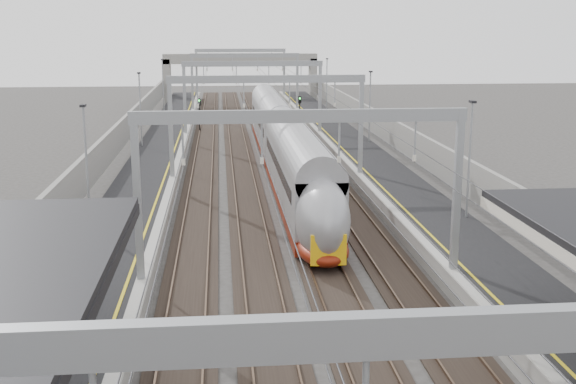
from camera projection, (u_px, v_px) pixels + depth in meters
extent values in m
cube|color=black|center=(151.00, 175.00, 50.63)|extent=(4.00, 120.00, 1.00)
cube|color=black|center=(375.00, 171.00, 52.10)|extent=(4.00, 120.00, 1.00)
cube|color=black|center=(201.00, 181.00, 51.06)|extent=(2.40, 140.00, 0.08)
cube|color=brown|center=(191.00, 180.00, 50.97)|extent=(0.07, 140.00, 0.14)
cube|color=brown|center=(211.00, 179.00, 51.10)|extent=(0.07, 140.00, 0.14)
cube|color=black|center=(244.00, 180.00, 51.33)|extent=(2.40, 140.00, 0.08)
cube|color=brown|center=(233.00, 179.00, 51.25)|extent=(0.07, 140.00, 0.14)
cube|color=brown|center=(254.00, 178.00, 51.38)|extent=(0.07, 140.00, 0.14)
cube|color=black|center=(286.00, 179.00, 51.61)|extent=(2.40, 140.00, 0.08)
cube|color=brown|center=(275.00, 178.00, 51.52)|extent=(0.07, 140.00, 0.14)
cube|color=brown|center=(296.00, 178.00, 51.65)|extent=(0.07, 140.00, 0.14)
cube|color=black|center=(327.00, 178.00, 51.88)|extent=(2.40, 140.00, 0.08)
cube|color=brown|center=(317.00, 177.00, 51.80)|extent=(0.07, 140.00, 0.14)
cube|color=brown|center=(337.00, 177.00, 51.93)|extent=(0.07, 140.00, 0.14)
cube|color=gray|center=(498.00, 330.00, 8.11)|extent=(13.00, 0.25, 0.50)
cube|color=gray|center=(137.00, 197.00, 27.62)|extent=(0.28, 0.28, 6.60)
cube|color=gray|center=(457.00, 191.00, 28.78)|extent=(0.28, 0.28, 6.60)
cube|color=gray|center=(301.00, 116.00, 27.52)|extent=(13.00, 0.25, 0.50)
cube|color=gray|center=(171.00, 127.00, 47.03)|extent=(0.28, 0.28, 6.60)
cube|color=gray|center=(361.00, 124.00, 48.18)|extent=(0.28, 0.28, 6.60)
cube|color=gray|center=(267.00, 79.00, 46.92)|extent=(13.00, 0.25, 0.50)
cube|color=gray|center=(185.00, 98.00, 66.43)|extent=(0.28, 0.28, 6.60)
cube|color=gray|center=(320.00, 96.00, 67.59)|extent=(0.28, 0.28, 6.60)
cube|color=gray|center=(253.00, 64.00, 66.33)|extent=(13.00, 0.25, 0.50)
cube|color=gray|center=(192.00, 82.00, 85.84)|extent=(0.28, 0.28, 6.60)
cube|color=gray|center=(297.00, 81.00, 86.99)|extent=(0.28, 0.28, 6.60)
cube|color=gray|center=(245.00, 55.00, 85.73)|extent=(13.00, 0.25, 0.50)
cube|color=gray|center=(197.00, 72.00, 103.31)|extent=(0.28, 0.28, 6.60)
cube|color=gray|center=(284.00, 72.00, 104.46)|extent=(0.28, 0.28, 6.60)
cube|color=gray|center=(240.00, 50.00, 103.20)|extent=(13.00, 0.25, 0.50)
cylinder|color=#262628|center=(201.00, 97.00, 54.69)|extent=(0.03, 140.00, 0.03)
cylinder|color=#262628|center=(240.00, 96.00, 54.96)|extent=(0.03, 140.00, 0.03)
cylinder|color=#262628|center=(280.00, 96.00, 55.24)|extent=(0.03, 140.00, 0.03)
cylinder|color=#262628|center=(318.00, 96.00, 55.51)|extent=(0.03, 140.00, 0.03)
cube|color=gray|center=(240.00, 59.00, 103.46)|extent=(22.00, 2.20, 1.40)
cube|color=gray|center=(167.00, 81.00, 103.19)|extent=(1.00, 2.20, 6.20)
cube|color=gray|center=(313.00, 80.00, 105.11)|extent=(1.00, 2.20, 6.20)
cube|color=gray|center=(104.00, 161.00, 50.09)|extent=(0.30, 120.00, 3.20)
cube|color=gray|center=(419.00, 155.00, 52.15)|extent=(0.30, 120.00, 3.20)
cube|color=maroon|center=(297.00, 197.00, 43.86)|extent=(2.50, 21.26, 0.74)
cube|color=#96969B|center=(297.00, 169.00, 43.46)|extent=(2.50, 21.26, 2.77)
cube|color=black|center=(313.00, 236.00, 36.71)|extent=(1.85, 2.22, 0.46)
cube|color=maroon|center=(272.00, 142.00, 64.84)|extent=(2.50, 21.26, 0.74)
cube|color=#96969B|center=(272.00, 122.00, 64.45)|extent=(2.50, 21.26, 2.77)
cube|color=black|center=(278.00, 160.00, 57.69)|extent=(1.85, 2.22, 0.46)
ellipsoid|color=#96969B|center=(322.00, 220.00, 33.03)|extent=(2.50, 4.81, 3.88)
cube|color=yellow|center=(329.00, 250.00, 31.29)|extent=(1.57, 0.12, 1.39)
cube|color=black|center=(328.00, 217.00, 31.38)|extent=(1.48, 0.54, 0.87)
cylinder|color=black|center=(200.00, 117.00, 74.69)|extent=(0.12, 0.12, 3.00)
cube|color=black|center=(199.00, 102.00, 74.33)|extent=(0.32, 0.22, 0.75)
sphere|color=#0CE526|center=(199.00, 101.00, 74.17)|extent=(0.16, 0.16, 0.16)
cylinder|color=black|center=(279.00, 115.00, 76.42)|extent=(0.12, 0.12, 3.00)
cube|color=black|center=(279.00, 100.00, 76.06)|extent=(0.32, 0.22, 0.75)
sphere|color=red|center=(280.00, 99.00, 75.90)|extent=(0.16, 0.16, 0.16)
cylinder|color=black|center=(300.00, 115.00, 77.00)|extent=(0.12, 0.12, 3.00)
cube|color=black|center=(300.00, 100.00, 76.65)|extent=(0.32, 0.22, 0.75)
sphere|color=#0CE526|center=(300.00, 98.00, 76.49)|extent=(0.16, 0.16, 0.16)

